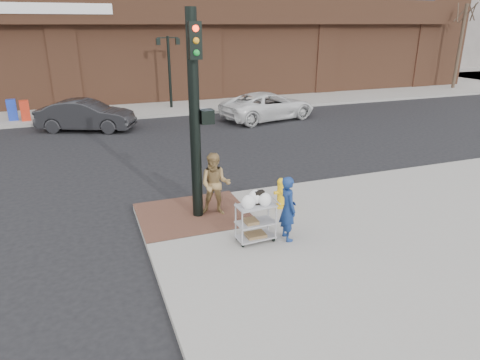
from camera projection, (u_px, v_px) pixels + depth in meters
name	position (u px, v px, depth m)	size (l,w,h in m)	color
ground	(227.00, 230.00, 10.55)	(220.00, 220.00, 0.00)	black
sidewalk_far	(242.00, 74.00, 42.77)	(65.00, 36.00, 0.15)	gray
brick_curb_ramp	(193.00, 214.00, 11.09)	(2.80, 2.40, 0.01)	#503025
bare_tree_a	(467.00, 2.00, 30.77)	(1.80, 1.80, 7.20)	#382B21
lamp_post	(169.00, 64.00, 24.38)	(1.32, 0.22, 4.00)	black
traffic_signal_pole	(196.00, 112.00, 10.10)	(0.61, 0.51, 5.00)	black
woman_blue	(288.00, 208.00, 9.57)	(0.55, 0.36, 1.51)	navy
pedestrian_tan	(215.00, 184.00, 10.82)	(0.79, 0.62, 1.63)	olive
sedan_dark	(86.00, 115.00, 20.13)	(1.54, 4.42, 1.46)	black
minivan_white	(268.00, 106.00, 22.50)	(2.37, 5.15, 1.43)	silver
utility_cart	(256.00, 219.00, 9.54)	(0.89, 0.53, 1.19)	#98989D
fire_hydrant	(281.00, 193.00, 11.35)	(0.39, 0.27, 0.83)	yellow
newsbox_red	(25.00, 111.00, 21.60)	(0.43, 0.39, 1.02)	red
newsbox_blue	(12.00, 110.00, 21.67)	(0.44, 0.40, 1.05)	#1A35AE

